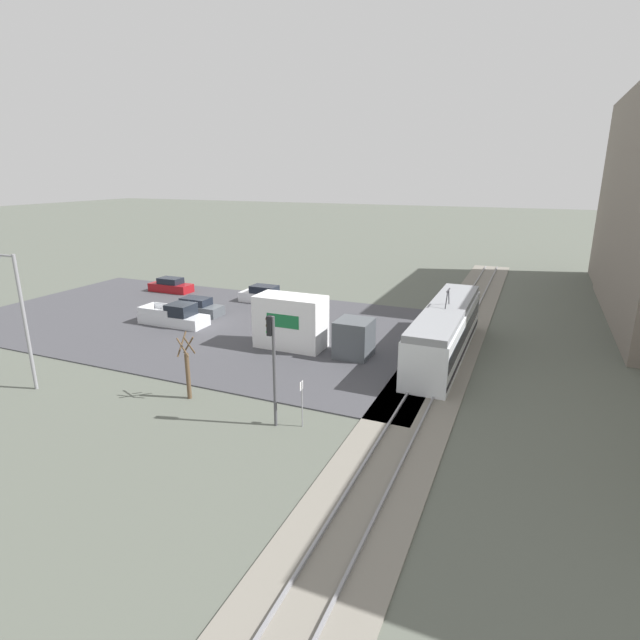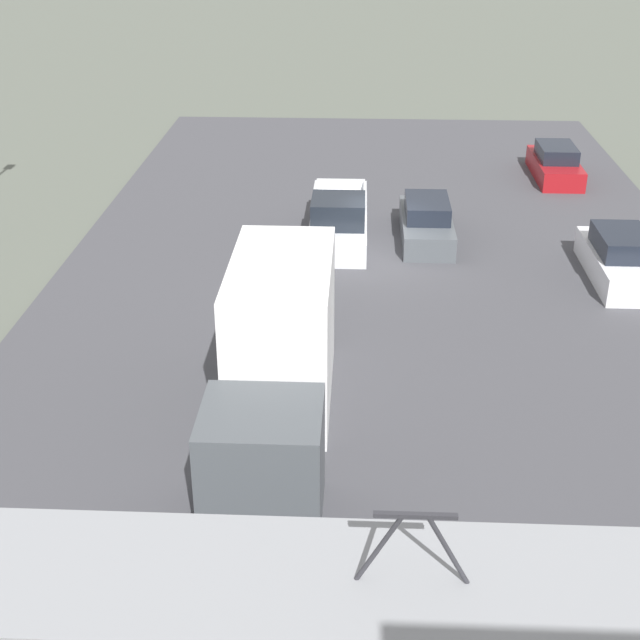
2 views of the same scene
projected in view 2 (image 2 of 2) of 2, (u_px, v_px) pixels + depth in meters
The scene contains 7 objects.
ground_plane at pixel (383, 259), 31.36m from camera, with size 320.00×320.00×0.00m, color #565B51.
road_surface at pixel (383, 258), 31.34m from camera, with size 22.17×40.40×0.08m.
box_truck at pixel (278, 359), 21.10m from camera, with size 2.46×8.37×3.73m.
pickup_truck at pixel (339, 222), 32.53m from camera, with size 2.06×5.80×1.81m.
sedan_car_0 at pixel (426, 223), 32.65m from camera, with size 1.82×4.75×1.50m.
sedan_car_1 at pixel (555, 164), 39.41m from camera, with size 1.79×4.59×1.47m.
sedan_car_2 at pixel (620, 259), 29.37m from camera, with size 1.88×4.79×1.61m.
Camera 2 is at (0.85, 29.13, 11.98)m, focal length 50.00 mm.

